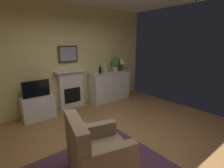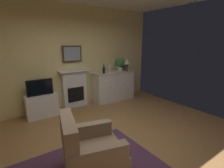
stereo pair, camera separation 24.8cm
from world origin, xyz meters
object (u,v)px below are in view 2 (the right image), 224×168
vase_decorative (109,68)px  tv_cabinet (42,105)px  tv_set (40,87)px  fireplace_unit (75,88)px  sideboard_cabinet (114,86)px  wine_bottle (104,70)px  wine_glass_center (116,68)px  wine_glass_right (118,68)px  table_lamp (127,62)px  armchair (89,152)px  potted_plant_small (120,63)px  framed_picture (72,54)px  wine_glass_left (112,68)px

vase_decorative → tv_cabinet: size_ratio=0.38×
tv_set → fireplace_unit: bearing=10.8°
sideboard_cabinet → wine_bottle: wine_bottle is taller
sideboard_cabinet → wine_glass_center: 0.59m
wine_glass_center → wine_glass_right: same height
sideboard_cabinet → tv_cabinet: (-2.25, 0.02, -0.18)m
table_lamp → tv_set: bearing=-179.8°
wine_glass_right → vase_decorative: (-0.35, -0.04, 0.02)m
wine_glass_center → vase_decorative: 0.25m
armchair → potted_plant_small: bearing=46.1°
tv_cabinet → framed_picture: bearing=12.0°
wine_bottle → tv_cabinet: (-1.84, 0.06, -0.76)m
fireplace_unit → framed_picture: (0.00, 0.05, 0.99)m
wine_glass_center → armchair: 3.35m
wine_bottle → potted_plant_small: potted_plant_small is taller
vase_decorative → potted_plant_small: size_ratio=0.65×
wine_glass_left → vase_decorative: vase_decorative is taller
wine_glass_right → potted_plant_small: potted_plant_small is taller
fireplace_unit → tv_set: size_ratio=1.77×
sideboard_cabinet → wine_glass_center: (0.04, -0.05, 0.59)m
wine_bottle → wine_glass_center: bearing=-0.2°
fireplace_unit → wine_glass_right: size_ratio=6.67×
fireplace_unit → tv_cabinet: (-0.97, -0.16, -0.26)m
wine_glass_center → potted_plant_small: (0.24, 0.09, 0.13)m
tv_cabinet → wine_glass_right: bearing=-0.6°
fireplace_unit → wine_glass_center: fireplace_unit is taller
table_lamp → framed_picture: bearing=172.9°
sideboard_cabinet → table_lamp: size_ratio=3.44×
potted_plant_small → framed_picture: bearing=173.5°
framed_picture → wine_glass_center: (1.32, -0.27, -0.49)m
fireplace_unit → wine_glass_right: bearing=-7.5°
wine_glass_left → potted_plant_small: size_ratio=0.38×
fireplace_unit → tv_cabinet: size_ratio=1.47×
tv_cabinet → armchair: 2.50m
fireplace_unit → vase_decorative: vase_decorative is taller
sideboard_cabinet → table_lamp: 0.90m
wine_glass_center → tv_set: wine_glass_center is taller
wine_glass_left → potted_plant_small: (0.35, 0.03, 0.13)m
framed_picture → tv_cabinet: 1.60m
wine_bottle → wine_glass_left: size_ratio=1.76×
wine_glass_right → tv_set: 2.42m
framed_picture → tv_cabinet: size_ratio=0.73×
table_lamp → wine_bottle: size_ratio=1.38×
fireplace_unit → armchair: 2.81m
table_lamp → potted_plant_small: bearing=169.0°
wine_glass_left → tv_set: size_ratio=0.27×
wine_glass_right → wine_glass_center: bearing=-162.4°
wine_bottle → tv_set: bearing=178.9°
wine_glass_right → armchair: (-2.31, -2.47, -0.67)m
tv_set → framed_picture: bearing=13.3°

